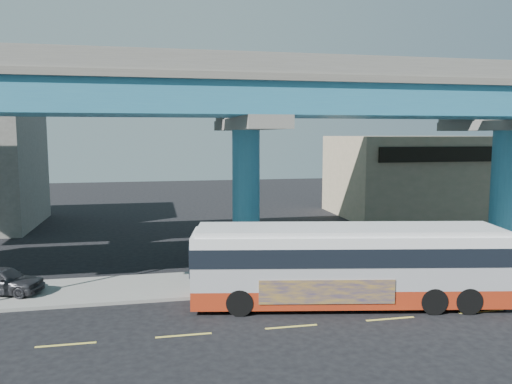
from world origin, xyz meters
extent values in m
plane|color=black|center=(0.00, 0.00, 0.00)|extent=(120.00, 120.00, 0.00)
cube|color=gray|center=(0.00, 5.50, 0.07)|extent=(70.00, 4.00, 0.15)
cube|color=#D8C64C|center=(-8.00, -0.30, 0.01)|extent=(2.00, 0.12, 0.01)
cube|color=#D8C64C|center=(-4.00, -0.30, 0.01)|extent=(2.00, 0.12, 0.01)
cube|color=#D8C64C|center=(0.00, -0.30, 0.01)|extent=(2.00, 0.12, 0.01)
cube|color=#D8C64C|center=(4.00, -0.30, 0.01)|extent=(2.00, 0.12, 0.01)
cube|color=#D8C64C|center=(8.00, -0.30, 0.01)|extent=(2.00, 0.12, 0.01)
cylinder|color=teal|center=(0.00, 9.00, 3.70)|extent=(1.50, 1.50, 7.40)
cube|color=gray|center=(0.00, 9.00, 7.70)|extent=(2.00, 12.00, 0.60)
cube|color=gray|center=(0.00, 12.50, 8.60)|extent=(1.80, 5.00, 1.20)
cylinder|color=teal|center=(16.00, 9.00, 3.70)|extent=(1.50, 1.50, 7.40)
cube|color=gray|center=(16.00, 9.00, 7.70)|extent=(2.00, 12.00, 0.60)
cube|color=gray|center=(16.00, 12.50, 8.60)|extent=(1.80, 5.00, 1.20)
cube|color=teal|center=(0.00, 5.50, 8.70)|extent=(52.00, 5.00, 1.40)
cube|color=gray|center=(0.00, 5.50, 9.55)|extent=(52.00, 5.40, 0.30)
cube|color=gray|center=(0.00, 3.00, 10.10)|extent=(52.00, 0.25, 0.80)
cube|color=gray|center=(0.00, 8.00, 10.10)|extent=(52.00, 0.25, 0.80)
cube|color=teal|center=(0.00, 12.50, 9.90)|extent=(52.00, 5.00, 1.40)
cube|color=gray|center=(0.00, 12.50, 10.75)|extent=(52.00, 5.40, 0.30)
cube|color=gray|center=(0.00, 10.00, 11.30)|extent=(52.00, 0.25, 0.80)
cube|color=gray|center=(0.00, 15.00, 11.30)|extent=(52.00, 0.25, 0.80)
cube|color=tan|center=(18.00, 23.00, 3.50)|extent=(14.00, 10.00, 7.00)
cube|color=black|center=(18.00, 17.90, 5.60)|extent=(12.00, 0.25, 1.20)
cube|color=#9D2A12|center=(2.97, 1.65, 0.59)|extent=(13.21, 5.03, 0.75)
cube|color=silver|center=(2.97, 1.65, 1.78)|extent=(13.21, 5.03, 1.62)
cube|color=black|center=(2.97, 1.65, 2.32)|extent=(13.28, 5.09, 0.75)
cube|color=silver|center=(2.97, 1.65, 2.91)|extent=(13.21, 5.03, 0.43)
cube|color=silver|center=(2.97, 1.65, 3.23)|extent=(12.77, 4.71, 0.22)
cube|color=black|center=(9.35, 0.48, 2.15)|extent=(0.51, 2.47, 1.29)
cube|color=black|center=(-3.40, 2.82, 2.15)|extent=(0.51, 2.47, 1.29)
cube|color=navy|center=(1.66, 0.47, 0.99)|extent=(5.31, 1.02, 0.97)
cylinder|color=black|center=(-1.70, 1.25, 0.54)|extent=(1.12, 0.51, 1.08)
cylinder|color=black|center=(-1.25, 3.68, 0.54)|extent=(1.12, 0.51, 1.08)
cylinder|color=black|center=(5.93, -0.15, 0.54)|extent=(1.12, 0.51, 1.08)
cylinder|color=black|center=(6.38, 2.29, 0.54)|extent=(1.12, 0.51, 1.08)
cylinder|color=black|center=(7.31, -0.40, 0.54)|extent=(1.12, 0.51, 1.08)
cylinder|color=black|center=(7.75, 2.04, 0.54)|extent=(1.12, 0.51, 1.08)
imported|color=#2F3035|center=(-11.60, 5.62, 0.76)|extent=(3.45, 4.37, 1.21)
cylinder|color=gray|center=(7.51, 4.20, 1.26)|extent=(0.06, 0.06, 2.22)
cylinder|color=#B20A0A|center=(7.51, 4.17, 2.32)|extent=(0.65, 0.46, 0.77)
camera|label=1|loc=(-4.90, -17.61, 7.17)|focal=35.00mm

